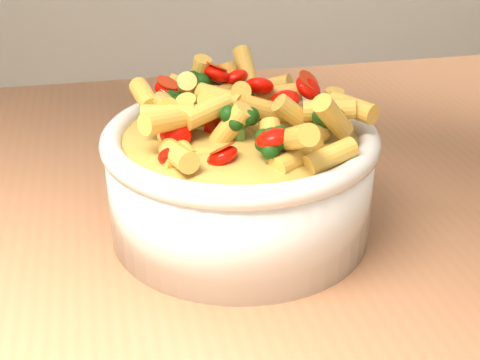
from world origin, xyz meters
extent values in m
cube|color=#A06844|center=(0.00, 0.00, 0.88)|extent=(1.20, 0.80, 0.04)
cylinder|color=silver|center=(-0.12, -0.03, 0.94)|extent=(0.22, 0.22, 0.09)
ellipsoid|color=silver|center=(-0.12, -0.03, 0.92)|extent=(0.20, 0.20, 0.03)
torus|color=silver|center=(-0.12, -0.03, 0.99)|extent=(0.23, 0.23, 0.02)
ellipsoid|color=gold|center=(-0.12, -0.03, 0.99)|extent=(0.19, 0.19, 0.02)
camera|label=1|loc=(-0.23, -0.52, 1.20)|focal=50.00mm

